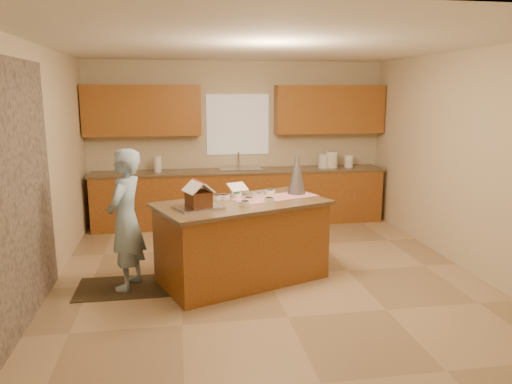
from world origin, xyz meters
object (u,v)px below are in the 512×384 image
island_base (242,243)px  boy (126,220)px  gingerbread_house (199,197)px  tinsel_tree (297,172)px

island_base → boy: size_ratio=1.17×
island_base → gingerbread_house: bearing=-174.8°
tinsel_tree → gingerbread_house: size_ratio=1.53×
boy → gingerbread_house: size_ratio=4.26×
gingerbread_house → boy: bearing=164.7°
island_base → tinsel_tree: 1.12m
tinsel_tree → gingerbread_house: tinsel_tree is taller
island_base → boy: (-1.31, -0.03, 0.35)m
tinsel_tree → gingerbread_house: (-1.24, -0.59, -0.15)m
tinsel_tree → boy: boy is taller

